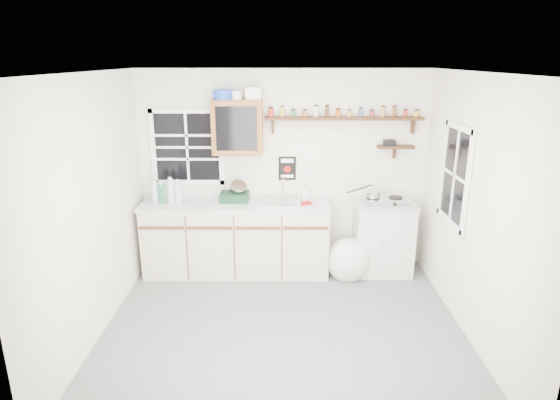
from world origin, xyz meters
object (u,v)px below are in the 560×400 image
at_px(dish_rack, 236,194).
at_px(upper_cabinet, 238,127).
at_px(main_cabinet, 237,237).
at_px(spice_shelf, 342,117).
at_px(hotplate, 384,200).
at_px(right_cabinet, 382,237).

bearing_deg(dish_rack, upper_cabinet, 63.36).
bearing_deg(main_cabinet, spice_shelf, 9.33).
bearing_deg(spice_shelf, upper_cabinet, -176.86).
height_order(spice_shelf, dish_rack, spice_shelf).
relative_size(main_cabinet, spice_shelf, 1.21).
bearing_deg(hotplate, right_cabinet, 50.51).
bearing_deg(right_cabinet, dish_rack, 178.71).
bearing_deg(upper_cabinet, right_cabinet, -3.76).
bearing_deg(right_cabinet, upper_cabinet, 176.24).
relative_size(upper_cabinet, dish_rack, 1.83).
bearing_deg(hotplate, upper_cabinet, 169.44).
height_order(right_cabinet, upper_cabinet, upper_cabinet).
distance_m(upper_cabinet, spice_shelf, 1.27).
bearing_deg(main_cabinet, hotplate, 0.17).
relative_size(right_cabinet, spice_shelf, 0.48).
relative_size(spice_shelf, hotplate, 3.28).
bearing_deg(dish_rack, hotplate, -2.13).
distance_m(spice_shelf, dish_rack, 1.60).
height_order(right_cabinet, spice_shelf, spice_shelf).
height_order(upper_cabinet, hotplate, upper_cabinet).
xyz_separation_m(spice_shelf, hotplate, (0.53, -0.21, -0.98)).
height_order(main_cabinet, hotplate, hotplate).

